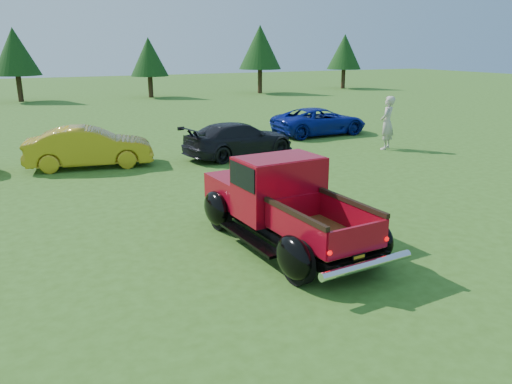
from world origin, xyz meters
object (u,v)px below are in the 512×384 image
object	(u,v)px
tree_east	(260,47)
show_car_grey	(239,139)
tree_far_east	(344,52)
pickup_truck	(279,201)
show_car_blue	(320,121)
tree_mid_right	(149,57)
tree_mid_left	(15,52)
spectator	(387,123)
show_car_yellow	(89,147)

from	to	relation	value
tree_east	show_car_grey	xyz separation A→B (m)	(-11.50, -21.69, -3.06)
tree_far_east	pickup_truck	bearing A→B (deg)	-127.22
tree_far_east	show_car_blue	size ratio (longest dim) A/B	1.13
tree_mid_right	tree_mid_left	bearing A→B (deg)	173.66
tree_mid_right	spectator	xyz separation A→B (m)	(3.00, -23.48, -1.98)
tree_mid_left	show_car_grey	xyz separation A→B (m)	(6.50, -23.19, -2.78)
tree_far_east	show_car_blue	world-z (taller)	tree_far_east
tree_mid_right	tree_east	xyz separation A→B (m)	(9.00, -0.50, 0.68)
show_car_grey	tree_mid_right	bearing A→B (deg)	-17.19
tree_far_east	show_car_grey	xyz separation A→B (m)	(-20.50, -22.69, -2.65)
tree_mid_left	show_car_grey	distance (m)	24.25
tree_mid_left	show_car_grey	size ratio (longest dim) A/B	1.21
tree_mid_right	show_car_grey	world-z (taller)	tree_mid_right
show_car_yellow	pickup_truck	bearing A→B (deg)	-153.76
spectator	pickup_truck	bearing A→B (deg)	3.84
tree_east	tree_far_east	size ratio (longest dim) A/B	1.12
pickup_truck	show_car_blue	world-z (taller)	pickup_truck
tree_mid_right	show_car_blue	bearing A→B (deg)	-82.75
tree_mid_left	show_car_blue	size ratio (longest dim) A/B	1.18
tree_mid_right	tree_far_east	xyz separation A→B (m)	(18.00, 0.50, 0.27)
tree_mid_left	tree_east	xyz separation A→B (m)	(18.00, -1.50, 0.27)
tree_east	show_car_blue	bearing A→B (deg)	-108.76
show_car_grey	spectator	distance (m)	5.66
tree_far_east	show_car_yellow	bearing A→B (deg)	-139.07
tree_mid_left	pickup_truck	distance (m)	31.16
pickup_truck	show_car_yellow	size ratio (longest dim) A/B	1.20
tree_mid_right	pickup_truck	bearing A→B (deg)	-99.54
tree_far_east	show_car_grey	bearing A→B (deg)	-132.09
tree_mid_left	pickup_truck	bearing A→B (deg)	-82.62
tree_mid_left	tree_far_east	xyz separation A→B (m)	(27.00, -0.50, -0.14)
tree_east	show_car_blue	size ratio (longest dim) A/B	1.27
tree_mid_left	tree_far_east	world-z (taller)	tree_mid_left
show_car_grey	show_car_blue	size ratio (longest dim) A/B	0.97
pickup_truck	tree_mid_right	bearing A→B (deg)	76.56
tree_east	spectator	world-z (taller)	tree_east
show_car_yellow	tree_far_east	bearing A→B (deg)	-39.76
tree_mid_left	show_car_yellow	bearing A→B (deg)	-86.20
tree_far_east	pickup_truck	xyz separation A→B (m)	(-23.01, -30.30, -2.44)
tree_mid_left	tree_far_east	size ratio (longest dim) A/B	1.04
tree_east	tree_far_east	world-z (taller)	tree_east
tree_east	spectator	size ratio (longest dim) A/B	2.71
tree_mid_left	tree_east	bearing A→B (deg)	-4.76
tree_far_east	show_car_yellow	xyz separation A→B (m)	(-25.50, -22.11, -2.60)
pickup_truck	show_car_yellow	world-z (taller)	pickup_truck
pickup_truck	show_car_grey	world-z (taller)	pickup_truck
tree_mid_left	show_car_yellow	size ratio (longest dim) A/B	1.27
tree_east	pickup_truck	distance (m)	32.60
tree_mid_left	spectator	world-z (taller)	tree_mid_left
tree_mid_right	tree_far_east	bearing A→B (deg)	1.59
tree_mid_right	tree_east	size ratio (longest dim) A/B	0.81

